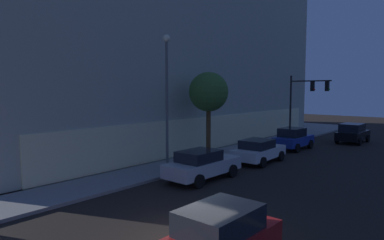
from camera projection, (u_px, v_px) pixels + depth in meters
modern_building at (101, 54)px, 37.63m from camera, size 35.28×32.34×17.78m
traffic_light_far_corner at (305, 95)px, 32.24m from camera, size 0.41×3.85×6.07m
street_lamp_sidewalk at (167, 85)px, 20.20m from camera, size 0.44×0.44×7.91m
sidewalk_tree at (209, 93)px, 23.35m from camera, size 2.70×2.70×5.92m
car_silver at (202, 164)px, 18.47m from camera, size 4.73×2.10×1.62m
car_white at (259, 151)px, 22.86m from camera, size 4.42×2.24×1.57m
car_blue at (293, 138)px, 27.95m from camera, size 4.21×2.08×1.77m
car_black at (353, 133)px, 31.43m from camera, size 4.39×2.16×1.79m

